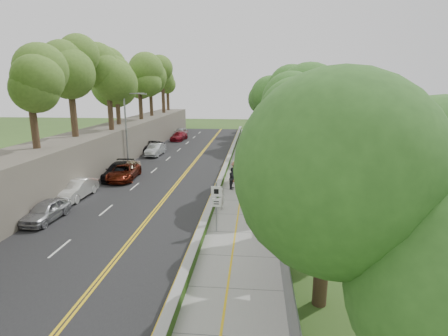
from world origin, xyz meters
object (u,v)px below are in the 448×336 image
Objects in this scene: signpost at (216,202)px; car_2 at (124,172)px; person_far at (262,148)px; streetlight at (128,124)px; car_1 at (76,189)px; painter_0 at (235,171)px; concrete_block at (268,200)px; car_0 at (46,211)px; construction_barrel at (253,146)px.

car_2 is at bearing 131.78° from signpost.
streetlight is at bearing 49.57° from person_far.
car_1 is at bearing 154.92° from signpost.
streetlight is 4.72× the size of person_far.
car_2 is 2.95× the size of person_far.
painter_0 reaches higher than car_2.
car_1 is (-14.90, 0.12, 0.37)m from concrete_block.
person_far is (3.15, 24.80, -1.06)m from signpost.
car_0 is at bearing 80.55° from person_far.
painter_0 is (-2.85, 6.28, 0.57)m from concrete_block.
car_1 reaches higher than concrete_block.
streetlight is 18.29m from construction_barrel.
streetlight is 19.30m from concrete_block.
streetlight is at bearing 141.65° from concrete_block.
signpost is 11.40m from car_0.
car_0 is at bearing -89.26° from streetlight.
streetlight is at bearing 92.77° from car_0.
person_far is (14.80, 19.35, 0.12)m from car_1.
streetlight is 4.32× the size of painter_0.
car_0 is 15.95m from painter_0.
signpost reaches higher than car_0.
car_1 is (-0.14, -11.56, -3.86)m from streetlight.
painter_0 is (11.70, 10.83, 0.27)m from car_0.
construction_barrel is at bearing -51.17° from person_far.
concrete_block is 0.57× the size of painter_0.
signpost is at bearing -121.35° from concrete_block.
person_far is at bearing 90.29° from concrete_block.
car_0 reaches higher than construction_barrel.
car_2 reaches higher than car_0.
construction_barrel is (1.95, 28.67, -1.49)m from signpost.
signpost is 2.92× the size of concrete_block.
streetlight reaches higher than concrete_block.
car_1 is 24.36m from person_far.
signpost is 1.67× the size of painter_0.
signpost reaches higher than painter_0.
streetlight reaches higher than person_far.
car_0 is 2.12× the size of painter_0.
car_2 is (1.46, -5.77, -3.90)m from streetlight.
construction_barrel is at bearing 86.11° from signpost.
signpost is (11.51, -17.02, -2.68)m from streetlight.
painter_0 is at bearing 99.81° from person_far.
streetlight is at bearing 91.00° from car_1.
car_0 is at bearing -84.05° from car_1.
person_far reaches higher than concrete_block.
construction_barrel is 0.19× the size of car_1.
signpost is at bearing -55.92° from streetlight.
signpost is 0.79× the size of car_0.
person_far is at bearing 82.76° from signpost.
concrete_block is 19.48m from person_far.
construction_barrel is 21.16m from car_2.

